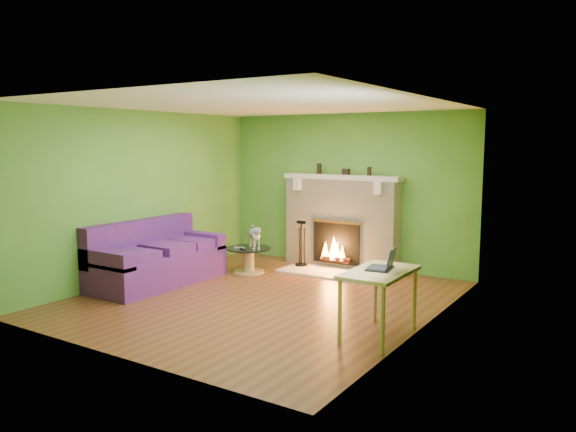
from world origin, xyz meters
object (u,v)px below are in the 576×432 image
at_px(desk, 379,279).
at_px(cat, 254,236).
at_px(sofa, 155,259).
at_px(coffee_table, 249,258).

height_order(desk, cat, cat).
bearing_deg(cat, sofa, -169.47).
height_order(coffee_table, desk, desk).
bearing_deg(sofa, coffee_table, 59.96).
relative_size(sofa, desk, 2.10).
bearing_deg(cat, coffee_table, 164.15).
bearing_deg(sofa, cat, 58.39).
distance_m(sofa, cat, 1.63).
bearing_deg(coffee_table, sofa, -120.04).
xyz_separation_m(coffee_table, desk, (3.04, -1.72, 0.41)).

